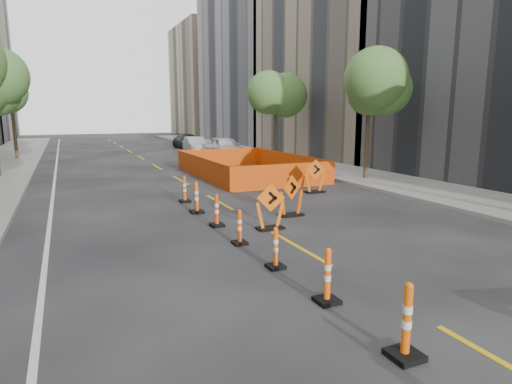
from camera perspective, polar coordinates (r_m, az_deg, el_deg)
name	(u,v)px	position (r m, az deg, el deg)	size (l,w,h in m)	color
ground_plane	(415,313)	(7.97, 20.42, -14.94)	(140.00, 140.00, 0.00)	black
sidewalk_right	(375,179)	(22.42, 15.56, 1.74)	(4.00, 90.00, 0.15)	gray
bld_right_c	(362,66)	(36.58, 13.99, 15.93)	(12.00, 16.00, 14.00)	gray
bld_right_d	(272,53)	(50.83, 2.16, 18.01)	(12.00, 18.00, 20.00)	gray
bld_right_e	(219,82)	(67.56, -4.98, 14.40)	(12.00, 14.00, 16.00)	tan
tree_l_d	(11,96)	(35.21, -29.88, 11.06)	(2.80, 2.80, 5.95)	#382B1E
tree_r_b	(370,88)	(21.83, 14.90, 13.27)	(2.80, 2.80, 5.95)	#382B1E
tree_r_c	(276,96)	(30.29, 2.69, 12.73)	(2.80, 2.80, 5.95)	#382B1E
channelizer_2	(407,321)	(6.40, 19.47, -15.87)	(0.44, 0.44, 1.11)	#DA5209
channelizer_3	(328,276)	(7.79, 9.53, -10.93)	(0.40, 0.40, 1.02)	#FF560A
channelizer_4	(276,248)	(9.34, 2.64, -7.42)	(0.36, 0.36, 0.93)	#FF530A
channelizer_5	(240,227)	(11.00, -2.20, -4.66)	(0.36, 0.36, 0.92)	#FF460A
channelizer_6	(217,210)	(12.75, -5.25, -2.42)	(0.39, 0.39, 0.99)	#ED3D0A
channelizer_7	(197,197)	(14.53, -7.93, -0.70)	(0.43, 0.43, 1.08)	#F8590A
channelizer_8	(185,189)	(16.38, -9.49, 0.40)	(0.40, 0.40, 1.01)	#E35209
chevron_sign_left	(270,207)	(12.35, 1.92, -1.98)	(0.89, 0.53, 1.34)	#F8620A
chevron_sign_center	(291,196)	(14.02, 4.72, -0.48)	(0.90, 0.54, 1.35)	#E25809
chevron_sign_right	(315,176)	(18.24, 7.86, 2.11)	(0.95, 0.57, 1.42)	#DE4F09
safety_fence	(246,165)	(23.15, -1.28, 3.59)	(5.23, 8.90, 1.11)	#FF5C0D
parked_car_near	(225,147)	(32.07, -4.14, 5.96)	(1.94, 4.82, 1.64)	silver
parked_car_mid	(195,145)	(36.66, -8.09, 6.24)	(1.45, 4.16, 1.37)	#99989D
parked_car_far	(188,141)	(41.68, -9.08, 6.70)	(1.91, 4.70, 1.36)	black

